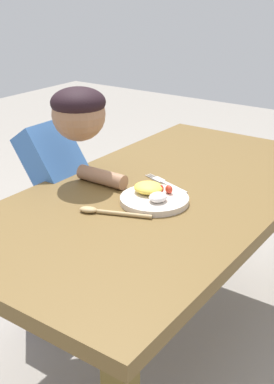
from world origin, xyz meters
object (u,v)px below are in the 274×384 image
at_px(plate, 154,197).
at_px(spoon, 105,212).
at_px(person, 61,196).
at_px(fork, 166,184).

xyz_separation_m(plate, spoon, (-0.16, 0.07, -0.01)).
bearing_deg(spoon, person, -48.33).
bearing_deg(fork, person, 36.71).
xyz_separation_m(fork, person, (-0.12, 0.39, -0.10)).
relative_size(fork, person, 0.20).
height_order(spoon, person, person).
distance_m(plate, fork, 0.15).
bearing_deg(spoon, plate, -135.83).
relative_size(plate, fork, 1.08).
relative_size(plate, person, 0.22).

